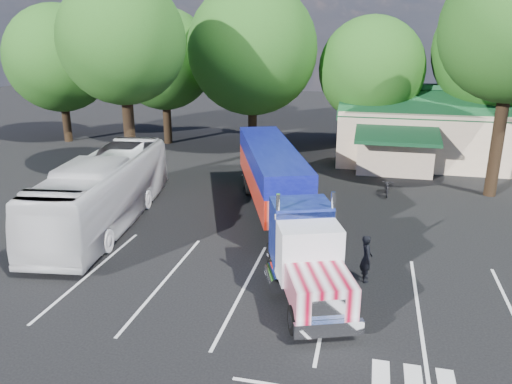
% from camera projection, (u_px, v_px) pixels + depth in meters
% --- Properties ---
extents(ground, '(120.00, 120.00, 0.00)m').
position_uv_depth(ground, '(274.00, 231.00, 24.56)').
color(ground, black).
rests_on(ground, ground).
extents(event_hall, '(24.20, 14.12, 5.55)m').
position_uv_depth(event_hall, '(500.00, 131.00, 37.38)').
color(event_hall, beige).
rests_on(event_hall, ground).
extents(tree_row_a, '(9.00, 9.00, 11.68)m').
position_uv_depth(tree_row_a, '(59.00, 58.00, 42.41)').
color(tree_row_a, black).
rests_on(tree_row_a, ground).
extents(tree_row_b, '(8.40, 8.40, 11.35)m').
position_uv_depth(tree_row_b, '(164.00, 59.00, 41.67)').
color(tree_row_b, black).
rests_on(tree_row_b, ground).
extents(tree_row_c, '(10.00, 10.00, 13.05)m').
position_uv_depth(tree_row_c, '(252.00, 50.00, 38.17)').
color(tree_row_c, black).
rests_on(tree_row_c, ground).
extents(tree_row_d, '(8.00, 8.00, 10.60)m').
position_uv_depth(tree_row_d, '(371.00, 70.00, 37.87)').
color(tree_row_d, black).
rests_on(tree_row_d, ground).
extents(tree_row_e, '(9.60, 9.60, 12.90)m').
position_uv_depth(tree_row_e, '(501.00, 50.00, 35.91)').
color(tree_row_e, black).
rests_on(tree_row_e, ground).
extents(tree_near_left, '(7.60, 7.60, 12.65)m').
position_uv_depth(tree_near_left, '(122.00, 41.00, 29.68)').
color(tree_near_left, black).
rests_on(tree_near_left, ground).
extents(semi_truck, '(8.30, 17.82, 3.81)m').
position_uv_depth(semi_truck, '(278.00, 187.00, 24.33)').
color(semi_truck, black).
rests_on(semi_truck, ground).
extents(woman, '(0.56, 0.76, 1.91)m').
position_uv_depth(woman, '(366.00, 258.00, 19.43)').
color(woman, black).
rests_on(woman, ground).
extents(bicycle, '(0.69, 1.88, 0.98)m').
position_uv_depth(bicycle, '(387.00, 187.00, 29.84)').
color(bicycle, black).
rests_on(bicycle, ground).
extents(tour_bus, '(4.60, 12.87, 3.51)m').
position_uv_depth(tour_bus, '(104.00, 191.00, 24.94)').
color(tour_bus, silver).
rests_on(tour_bus, ground).
extents(silver_sedan, '(5.09, 2.90, 1.59)m').
position_uv_depth(silver_sedan, '(379.00, 155.00, 36.19)').
color(silver_sedan, '#A0A1A7').
rests_on(silver_sedan, ground).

